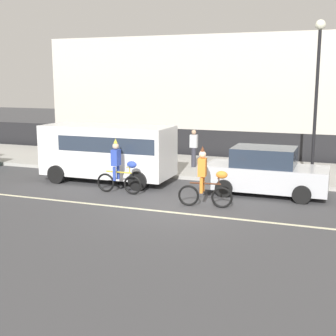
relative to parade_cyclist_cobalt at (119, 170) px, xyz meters
name	(u,v)px	position (x,y,z in m)	size (l,w,h in m)	color
ground_plane	(179,208)	(2.58, -1.11, -0.84)	(80.00, 80.00, 0.00)	#424244
road_centre_line	(173,212)	(2.58, -1.61, -0.84)	(36.00, 0.14, 0.01)	beige
sidewalk_curb	(227,169)	(2.58, 5.39, -0.77)	(60.00, 5.00, 0.15)	#ADAAA3
fence_line	(241,146)	(2.58, 8.29, -0.14)	(40.00, 0.08, 1.40)	black
building_backdrop	(273,89)	(2.78, 16.89, 2.41)	(28.00, 8.00, 6.51)	beige
parade_cyclist_cobalt	(119,170)	(0.00, 0.00, 0.00)	(1.72, 0.50, 1.92)	black
parade_cyclist_orange	(206,181)	(3.31, -0.67, 0.00)	(1.72, 0.50, 1.92)	black
parked_van_white	(110,149)	(-1.18, 1.59, 0.44)	(5.00, 2.22, 2.18)	white
parked_car_silver	(266,172)	(4.79, 1.64, -0.06)	(4.10, 1.92, 1.64)	#B7BABF
street_lamp_post	(317,77)	(6.20, 3.78, 3.15)	(0.36, 0.36, 5.86)	black
pedestrian_onlooker	(194,147)	(1.18, 4.89, 0.17)	(0.32, 0.20, 1.62)	#33333D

